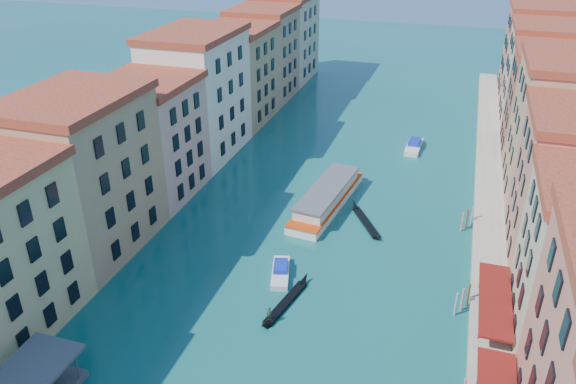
% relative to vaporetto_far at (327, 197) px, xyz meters
% --- Properties ---
extents(left_bank_palazzos, '(12.80, 128.40, 21.00)m').
position_rel_vaporetto_far_xyz_m(left_bank_palazzos, '(-25.65, 6.05, 8.37)').
color(left_bank_palazzos, beige).
rests_on(left_bank_palazzos, ground).
extents(right_bank_palazzos, '(12.80, 128.40, 21.00)m').
position_rel_vaporetto_far_xyz_m(right_bank_palazzos, '(30.35, 6.37, 8.41)').
color(right_bank_palazzos, brown).
rests_on(right_bank_palazzos, ground).
extents(quay, '(4.00, 140.00, 1.00)m').
position_rel_vaporetto_far_xyz_m(quay, '(22.35, 6.37, -0.83)').
color(quay, '#A49E84').
rests_on(quay, ground).
extents(mooring_poles_right, '(1.44, 54.24, 3.20)m').
position_rel_vaporetto_far_xyz_m(mooring_poles_right, '(19.45, -29.83, -0.03)').
color(mooring_poles_right, '#56351D').
rests_on(mooring_poles_right, ground).
extents(vaporetto_far, '(6.78, 20.30, 2.96)m').
position_rel_vaporetto_far_xyz_m(vaporetto_far, '(0.00, 0.00, 0.00)').
color(vaporetto_far, white).
rests_on(vaporetto_far, ground).
extents(gondola_fore, '(2.94, 10.68, 2.14)m').
position_rel_vaporetto_far_xyz_m(gondola_fore, '(1.17, -23.31, -0.97)').
color(gondola_fore, black).
rests_on(gondola_fore, ground).
extents(gondola_far, '(6.17, 9.53, 1.51)m').
position_rel_vaporetto_far_xyz_m(gondola_far, '(6.26, -3.36, -1.02)').
color(gondola_far, black).
rests_on(gondola_far, ground).
extents(motorboat_mid, '(3.48, 6.50, 1.29)m').
position_rel_vaporetto_far_xyz_m(motorboat_mid, '(-1.06, -18.29, -0.83)').
color(motorboat_mid, silver).
rests_on(motorboat_mid, ground).
extents(motorboat_far, '(2.63, 7.57, 1.55)m').
position_rel_vaporetto_far_xyz_m(motorboat_far, '(9.73, 24.86, -0.73)').
color(motorboat_far, silver).
rests_on(motorboat_far, ground).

